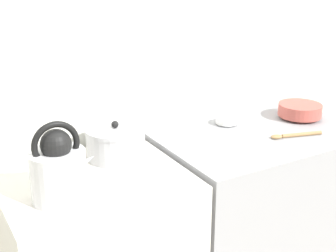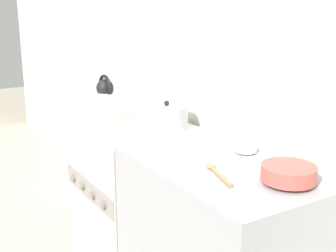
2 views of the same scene
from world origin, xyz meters
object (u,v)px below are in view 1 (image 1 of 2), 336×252
(kettle, at_px, (59,169))
(small_ceramic_bowl, at_px, (227,120))
(cooking_pot, at_px, (116,142))
(enamel_bowl, at_px, (300,110))

(kettle, relative_size, small_ceramic_bowl, 2.72)
(small_ceramic_bowl, bearing_deg, kettle, -162.19)
(cooking_pot, distance_m, enamel_bowl, 0.92)
(kettle, relative_size, enamel_bowl, 1.31)
(kettle, relative_size, cooking_pot, 1.14)
(cooking_pot, height_order, enamel_bowl, cooking_pot)
(kettle, distance_m, small_ceramic_bowl, 0.91)
(enamel_bowl, relative_size, small_ceramic_bowl, 2.07)
(kettle, height_order, enamel_bowl, kettle)
(cooking_pot, relative_size, enamel_bowl, 1.15)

